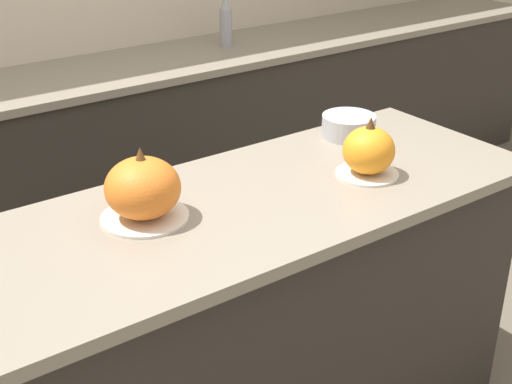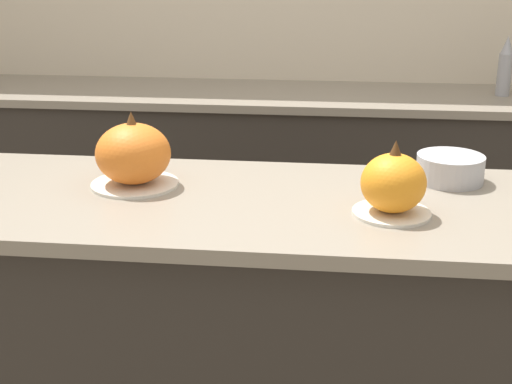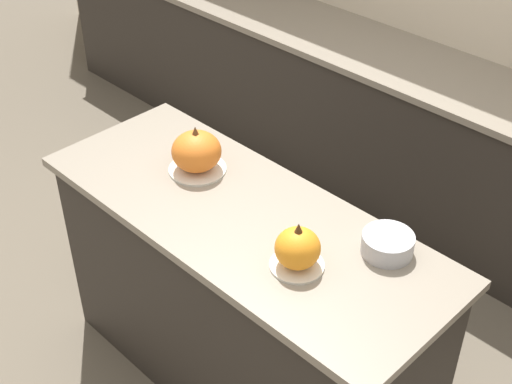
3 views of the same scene
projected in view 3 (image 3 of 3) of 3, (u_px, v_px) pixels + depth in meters
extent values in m
plane|color=#665B4C|center=(244.00, 380.00, 3.12)|extent=(12.00, 12.00, 0.00)
cube|color=#2D2823|center=(243.00, 308.00, 2.86)|extent=(1.59, 0.58, 0.89)
cube|color=gray|center=(241.00, 217.00, 2.58)|extent=(1.65, 0.64, 0.03)
cube|color=#2D2823|center=(449.00, 162.00, 3.73)|extent=(6.00, 0.56, 0.86)
cube|color=gray|center=(464.00, 86.00, 3.46)|extent=(6.00, 0.60, 0.03)
cylinder|color=silver|center=(198.00, 169.00, 2.79)|extent=(0.23, 0.23, 0.01)
ellipsoid|color=orange|center=(196.00, 151.00, 2.74)|extent=(0.19, 0.19, 0.16)
cone|color=brown|center=(195.00, 131.00, 2.69)|extent=(0.03, 0.03, 0.04)
cylinder|color=silver|center=(297.00, 265.00, 2.34)|extent=(0.18, 0.18, 0.01)
ellipsoid|color=orange|center=(298.00, 248.00, 2.30)|extent=(0.15, 0.15, 0.14)
cone|color=#4C2D14|center=(299.00, 228.00, 2.25)|extent=(0.03, 0.03, 0.04)
cylinder|color=#ADADB2|center=(388.00, 244.00, 2.38)|extent=(0.18, 0.18, 0.07)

